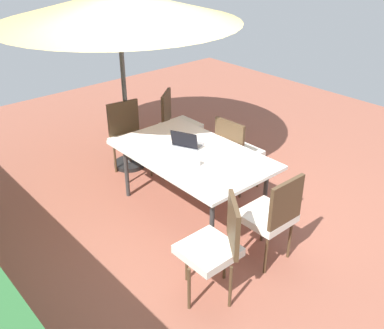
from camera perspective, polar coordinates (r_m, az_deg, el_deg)
name	(u,v)px	position (r m, az deg, el deg)	size (l,w,h in m)	color
ground_plane	(192,210)	(5.29, 0.00, -5.88)	(10.00, 10.00, 0.02)	#935442
dining_table	(192,157)	(4.93, 0.00, 1.03)	(1.82, 1.11, 0.76)	white
patio_umbrella	(118,7)	(5.61, -9.64, 19.62)	(3.01, 3.01, 2.35)	#4C4C4C
chair_east	(129,136)	(5.87, -8.19, 3.76)	(0.49, 0.48, 0.98)	silver
chair_west	(272,214)	(4.30, 10.35, -6.33)	(0.46, 0.46, 0.98)	silver
chair_northwest	(216,244)	(3.86, 3.08, -10.36)	(0.58, 0.58, 0.98)	silver
chair_south	(237,150)	(5.45, 5.82, 1.86)	(0.46, 0.47, 0.98)	silver
chair_southeast	(177,122)	(6.25, -2.00, 5.59)	(0.58, 0.58, 0.98)	silver
laptop	(187,143)	(5.02, -0.69, 2.83)	(0.39, 0.36, 0.21)	gray
cup	(197,162)	(4.60, 0.64, 0.36)	(0.07, 0.07, 0.10)	white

